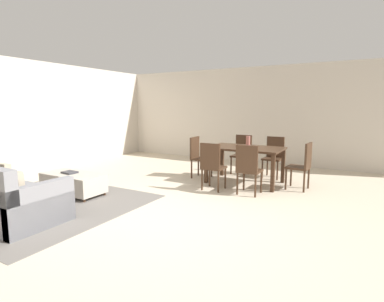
# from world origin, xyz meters

# --- Properties ---
(ground_plane) EXTENTS (10.80, 10.80, 0.00)m
(ground_plane) POSITION_xyz_m (0.00, 0.00, 0.00)
(ground_plane) COLOR beige
(wall_back) EXTENTS (9.00, 0.12, 2.70)m
(wall_back) POSITION_xyz_m (0.00, 5.00, 1.35)
(wall_back) COLOR beige
(wall_back) RESTS_ON ground_plane
(wall_left) EXTENTS (0.12, 11.00, 2.70)m
(wall_left) POSITION_xyz_m (-4.50, 0.50, 1.35)
(wall_left) COLOR beige
(wall_left) RESTS_ON ground_plane
(area_rug) EXTENTS (3.00, 2.80, 0.01)m
(area_rug) POSITION_xyz_m (-1.98, -0.48, 0.00)
(area_rug) COLOR slate
(area_rug) RESTS_ON ground_plane
(ottoman_table) EXTENTS (1.18, 0.56, 0.39)m
(ottoman_table) POSITION_xyz_m (-2.00, 0.16, 0.22)
(ottoman_table) COLOR #B7AD9E
(ottoman_table) RESTS_ON ground_plane
(dining_table) EXTENTS (1.52, 0.93, 0.76)m
(dining_table) POSITION_xyz_m (0.42, 2.53, 0.66)
(dining_table) COLOR #422B1C
(dining_table) RESTS_ON ground_plane
(dining_chair_near_left) EXTENTS (0.41, 0.41, 0.92)m
(dining_chair_near_left) POSITION_xyz_m (0.08, 1.67, 0.52)
(dining_chair_near_left) COLOR #422B1C
(dining_chair_near_left) RESTS_ON ground_plane
(dining_chair_near_right) EXTENTS (0.40, 0.40, 0.92)m
(dining_chair_near_right) POSITION_xyz_m (0.78, 1.72, 0.52)
(dining_chair_near_right) COLOR #422B1C
(dining_chair_near_right) RESTS_ON ground_plane
(dining_chair_far_left) EXTENTS (0.41, 0.41, 0.92)m
(dining_chair_far_left) POSITION_xyz_m (0.03, 3.40, 0.52)
(dining_chair_far_left) COLOR #422B1C
(dining_chair_far_left) RESTS_ON ground_plane
(dining_chair_far_right) EXTENTS (0.42, 0.42, 0.92)m
(dining_chair_far_right) POSITION_xyz_m (0.81, 3.37, 0.52)
(dining_chair_far_right) COLOR #422B1C
(dining_chair_far_right) RESTS_ON ground_plane
(dining_chair_head_east) EXTENTS (0.43, 0.43, 0.92)m
(dining_chair_head_east) POSITION_xyz_m (1.57, 2.56, 0.52)
(dining_chair_head_east) COLOR #422B1C
(dining_chair_head_east) RESTS_ON ground_plane
(dining_chair_head_west) EXTENTS (0.41, 0.41, 0.92)m
(dining_chair_head_west) POSITION_xyz_m (-0.67, 2.50, 0.52)
(dining_chair_head_west) COLOR #422B1C
(dining_chair_head_west) RESTS_ON ground_plane
(vase_centerpiece) EXTENTS (0.09, 0.09, 0.23)m
(vase_centerpiece) POSITION_xyz_m (0.47, 2.56, 0.88)
(vase_centerpiece) COLOR #B26659
(vase_centerpiece) RESTS_ON dining_table
(book_on_ottoman) EXTENTS (0.27, 0.22, 0.03)m
(book_on_ottoman) POSITION_xyz_m (-2.08, 0.16, 0.40)
(book_on_ottoman) COLOR #333338
(book_on_ottoman) RESTS_ON ottoman_table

